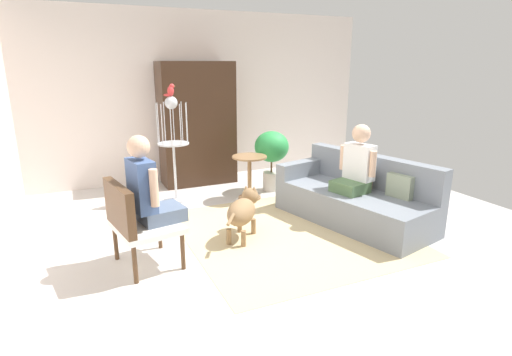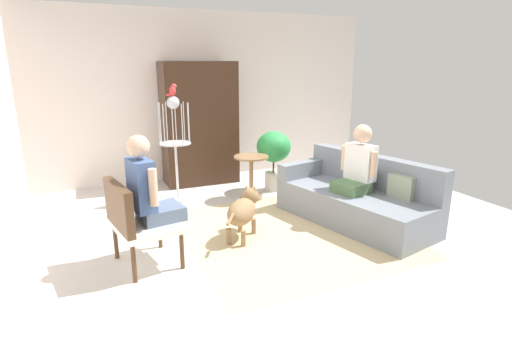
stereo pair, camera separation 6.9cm
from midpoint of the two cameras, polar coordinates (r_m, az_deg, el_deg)
The scene contains 13 objects.
ground_plane at distance 5.03m, azimuth 2.24°, elevation -7.27°, with size 6.75×6.75×0.00m, color beige.
back_wall at distance 7.27m, azimuth -7.38°, elevation 11.18°, with size 6.23×0.12×2.81m, color silver.
area_rug at distance 4.99m, azimuth 5.13°, elevation -7.51°, with size 2.43×2.58×0.01m, color #C6B284.
couch at distance 5.40m, azimuth 14.04°, elevation -2.83°, with size 1.32×2.16×0.83m.
armchair at distance 4.15m, azimuth -16.17°, elevation -5.36°, with size 0.69×0.78×0.88m.
person_on_couch at distance 5.22m, azimuth 14.35°, elevation 1.82°, with size 0.50×0.53×0.83m.
person_on_armchair at distance 4.11m, azimuth -14.40°, elevation -1.41°, with size 0.54×0.51×0.88m.
round_end_table at distance 6.05m, azimuth -0.35°, elevation 0.79°, with size 0.51×0.51×0.65m.
dog at distance 4.72m, azimuth -1.40°, elevation -4.48°, with size 0.62×0.68×0.55m.
bird_cage_stand at distance 6.01m, azimuth -10.83°, elevation 4.63°, with size 0.45×0.45×1.52m.
parrot at distance 5.91m, azimuth -11.18°, elevation 11.87°, with size 0.17×0.10×0.17m.
potted_plant at distance 6.43m, azimuth 2.78°, elevation 3.74°, with size 0.54×0.54×0.95m.
armoire_cabinet at distance 6.88m, azimuth -7.58°, elevation 7.48°, with size 1.19×0.56×1.99m, color #382316.
Camera 2 is at (-1.99, -4.18, 1.97)m, focal length 28.78 mm.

